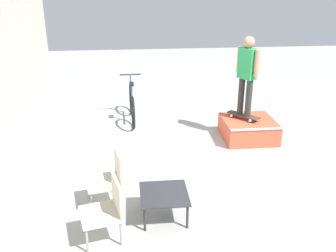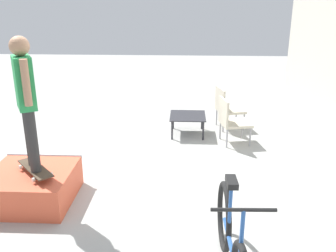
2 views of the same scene
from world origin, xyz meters
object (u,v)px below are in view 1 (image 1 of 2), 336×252
(patio_chair_left, at_px, (107,208))
(bicycle, at_px, (132,104))
(coffee_table, at_px, (164,196))
(skateboard_on_ramp, at_px, (243,115))
(skate_ramp_box, at_px, (248,129))
(patio_chair_right, at_px, (109,176))
(person_skater, at_px, (247,70))

(patio_chair_left, relative_size, bicycle, 0.48)
(bicycle, bearing_deg, coffee_table, -176.34)
(skateboard_on_ramp, relative_size, patio_chair_left, 0.80)
(skate_ramp_box, bearing_deg, patio_chair_right, 127.65)
(skate_ramp_box, relative_size, bicycle, 0.61)
(person_skater, bearing_deg, skate_ramp_box, -153.88)
(coffee_table, relative_size, patio_chair_left, 0.85)
(skate_ramp_box, relative_size, coffee_table, 1.52)
(person_skater, xyz_separation_m, coffee_table, (-2.74, 1.99, -1.16))
(coffee_table, bearing_deg, patio_chair_left, 116.48)
(patio_chair_right, bearing_deg, skate_ramp_box, 116.72)
(patio_chair_left, bearing_deg, skate_ramp_box, 123.10)
(skate_ramp_box, xyz_separation_m, patio_chair_left, (-3.06, 2.89, 0.25))
(patio_chair_left, height_order, patio_chair_right, same)
(patio_chair_right, bearing_deg, patio_chair_left, -11.00)
(coffee_table, relative_size, patio_chair_right, 0.85)
(person_skater, distance_m, coffee_table, 3.58)
(skate_ramp_box, distance_m, coffee_table, 3.39)
(person_skater, relative_size, patio_chair_right, 1.95)
(patio_chair_left, xyz_separation_m, bicycle, (4.46, -0.40, -0.07))
(skate_ramp_box, height_order, coffee_table, skate_ramp_box)
(skateboard_on_ramp, height_order, person_skater, person_skater)
(patio_chair_left, distance_m, bicycle, 4.47)
(skateboard_on_ramp, height_order, coffee_table, skateboard_on_ramp)
(patio_chair_left, distance_m, patio_chair_right, 0.83)
(patio_chair_right, xyz_separation_m, bicycle, (3.62, -0.39, -0.07))
(coffee_table, bearing_deg, bicycle, 5.66)
(skate_ramp_box, bearing_deg, patio_chair_left, 136.65)
(patio_chair_left, xyz_separation_m, patio_chair_right, (0.83, -0.00, 0.00))
(skate_ramp_box, relative_size, person_skater, 0.66)
(patio_chair_right, relative_size, bicycle, 0.48)
(patio_chair_left, bearing_deg, coffee_table, 102.93)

